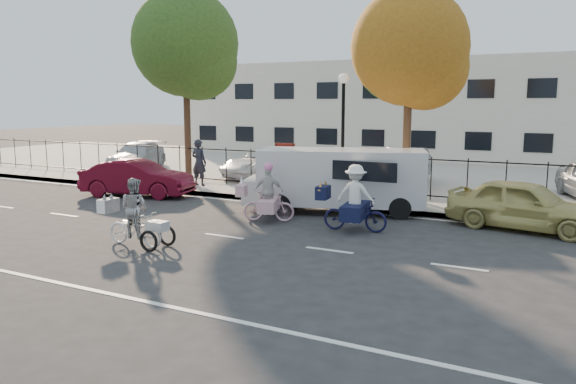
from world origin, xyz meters
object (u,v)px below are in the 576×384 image
Objects in this scene: bull_bike at (354,205)px; red_sedan at (137,178)px; pedestrian at (199,162)px; lot_car_c at (404,167)px; white_van at (338,178)px; zebra_trike at (135,220)px; unicorn_bike at (268,200)px; lamppost at (343,113)px; lot_car_a at (137,155)px; gold_sedan at (525,205)px; lot_car_b at (266,163)px.

bull_bike reaches higher than red_sedan.
pedestrian reaches higher than lot_car_c.
bull_bike is 2.75m from white_van.
zebra_trike is 7.60m from red_sedan.
bull_bike is (2.69, 0.02, 0.08)m from unicorn_bike.
lamppost is 4.36m from lot_car_c.
gold_sedan is at bearing -36.60° from lot_car_a.
lot_car_a is 1.00× the size of lot_car_b.
pedestrian is at bearing -157.25° from lot_car_c.
lot_car_c is (-5.09, 5.85, 0.19)m from gold_sedan.
unicorn_bike reaches higher than lot_car_a.
pedestrian is at bearing 25.96° from zebra_trike.
lot_car_a reaches higher than gold_sedan.
zebra_trike is at bearing -68.51° from lot_car_a.
lot_car_a is 1.01× the size of lot_car_c.
lot_car_b is (7.55, -0.01, -0.03)m from lot_car_a.
white_van is (2.67, 6.31, 0.46)m from zebra_trike.
lot_car_c reaches higher than red_sedan.
unicorn_bike reaches higher than lot_car_b.
zebra_trike reaches higher than lot_car_b.
unicorn_bike is 0.88× the size of bull_bike.
lamppost reaches higher than pedestrian.
pedestrian is 3.56m from lot_car_b.
zebra_trike is at bearing -60.30° from lot_car_b.
lot_car_c is (0.41, 5.85, -0.22)m from white_van.
white_van is 7.09m from pedestrian.
lot_car_b is (-5.70, 5.19, -0.32)m from white_van.
zebra_trike is 0.97× the size of bull_bike.
white_van is 7.84m from red_sedan.
white_van is at bearing -48.04° from unicorn_bike.
pedestrian is at bearing -48.83° from lot_car_a.
bull_bike is at bearing -114.76° from red_sedan.
pedestrian is 0.41× the size of lot_car_a.
red_sedan is at bearing -68.36° from lot_car_a.
lot_car_b is at bearing 118.73° from white_van.
red_sedan is 0.91× the size of lot_car_a.
zebra_trike is at bearing -110.43° from lot_car_c.
gold_sedan is (8.18, 6.31, 0.05)m from zebra_trike.
zebra_trike is 0.43× the size of lot_car_c.
lot_car_a is (-18.75, 5.20, 0.11)m from gold_sedan.
bull_bike is at bearing 153.63° from pedestrian.
gold_sedan is 19.46m from lot_car_a.
pedestrian reaches higher than red_sedan.
lamppost is 2.23× the size of zebra_trike.
white_van reaches higher than red_sedan.
lot_car_b reaches higher than gold_sedan.
pedestrian is (-5.59, 4.16, 0.44)m from unicorn_bike.
pedestrian is 0.42× the size of lot_car_c.
bull_bike reaches higher than lot_car_b.
lamppost is 12.97m from lot_car_a.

